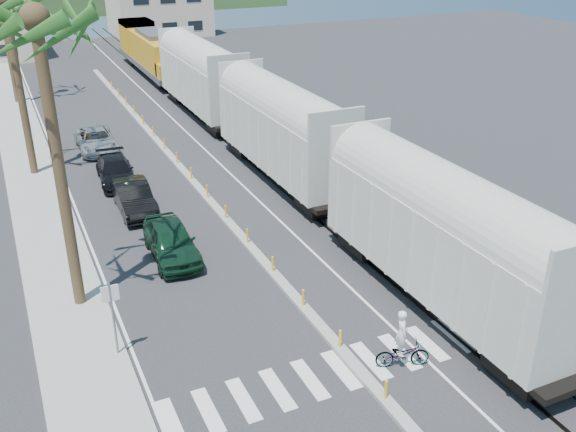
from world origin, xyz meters
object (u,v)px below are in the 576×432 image
object	(u,v)px
car_second	(134,197)
cyclist	(402,349)
street_sign	(112,309)
car_lead	(171,241)

from	to	relation	value
car_second	cyclist	world-z (taller)	cyclist
street_sign	car_second	size ratio (longest dim) A/B	0.62
car_lead	cyclist	xyz separation A→B (m)	(5.05, -11.02, -0.12)
cyclist	car_second	bearing A→B (deg)	36.97
car_second	cyclist	size ratio (longest dim) A/B	2.11
car_second	cyclist	bearing A→B (deg)	-70.94
street_sign	car_lead	xyz separation A→B (m)	(3.74, 6.34, -1.14)
car_lead	car_second	bearing A→B (deg)	96.32
cyclist	car_lead	bearing A→B (deg)	43.59
car_lead	car_second	xyz separation A→B (m)	(-0.42, 5.82, -0.04)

